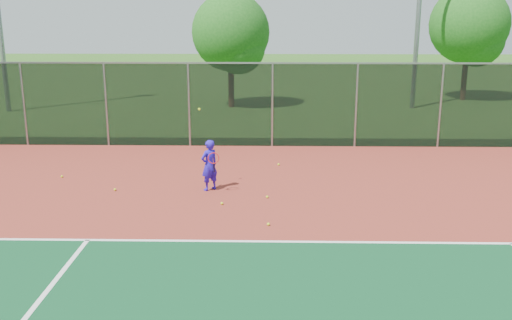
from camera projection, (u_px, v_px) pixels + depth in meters
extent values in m
plane|color=#285618|center=(463.00, 318.00, 9.14)|extent=(120.00, 120.00, 0.00)
cube|color=maroon|center=(429.00, 264.00, 11.07)|extent=(30.00, 20.00, 0.02)
cube|color=white|center=(512.00, 243.00, 11.99)|extent=(22.00, 0.10, 0.00)
cube|color=black|center=(356.00, 106.00, 20.37)|extent=(30.00, 0.04, 3.00)
cube|color=gray|center=(358.00, 63.00, 19.99)|extent=(30.00, 0.06, 0.06)
imported|color=#2515CD|center=(209.00, 165.00, 15.48)|extent=(0.61, 0.59, 1.40)
cylinder|color=black|center=(214.00, 168.00, 15.24)|extent=(0.03, 0.15, 0.27)
torus|color=#A51414|center=(213.00, 158.00, 15.07)|extent=(0.30, 0.13, 0.29)
sphere|color=#CAE71A|center=(199.00, 109.00, 15.20)|extent=(0.07, 0.07, 0.07)
sphere|color=#CAE71A|center=(267.00, 197.00, 14.95)|extent=(0.07, 0.07, 0.07)
sphere|color=#CAE71A|center=(222.00, 203.00, 14.44)|extent=(0.07, 0.07, 0.07)
sphere|color=#CAE71A|center=(268.00, 224.00, 13.02)|extent=(0.07, 0.07, 0.07)
sphere|color=#CAE71A|center=(62.00, 176.00, 16.81)|extent=(0.07, 0.07, 0.07)
sphere|color=#CAE71A|center=(115.00, 190.00, 15.57)|extent=(0.07, 0.07, 0.07)
sphere|color=#CAE71A|center=(279.00, 164.00, 18.14)|extent=(0.07, 0.07, 0.07)
cylinder|color=#332212|center=(231.00, 86.00, 29.23)|extent=(0.30, 0.30, 2.20)
sphere|color=#195316|center=(231.00, 32.00, 28.56)|extent=(3.92, 3.92, 3.92)
sphere|color=#195316|center=(238.00, 47.00, 28.44)|extent=(2.69, 2.69, 2.69)
cylinder|color=#332212|center=(464.00, 78.00, 31.66)|extent=(0.30, 0.30, 2.39)
sphere|color=#195316|center=(469.00, 24.00, 30.93)|extent=(4.25, 4.25, 4.25)
sphere|color=#195316|center=(477.00, 40.00, 30.83)|extent=(2.92, 2.92, 2.92)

